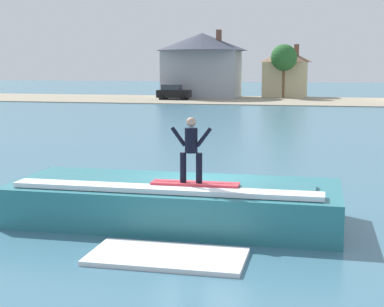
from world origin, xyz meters
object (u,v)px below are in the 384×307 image
wave_crest (174,202)px  house_with_chimney (202,60)px  house_small_cottage (285,71)px  tree_tall_bare (284,58)px  surfer (191,147)px  car_near_shore (173,92)px  surfboard (195,184)px

wave_crest → house_with_chimney: size_ratio=0.76×
wave_crest → house_small_cottage: bearing=90.8°
house_small_cottage → tree_tall_bare: (0.04, -4.44, 1.58)m
house_with_chimney → tree_tall_bare: size_ratio=1.72×
surfer → tree_tall_bare: bearing=91.4°
car_near_shore → tree_tall_bare: (12.57, 5.04, 4.05)m
house_with_chimney → wave_crest: bearing=-79.2°
surfboard → house_with_chimney: size_ratio=0.19×
car_near_shore → surfer: bearing=-75.3°
surfer → wave_crest: bearing=132.2°
surfboard → house_small_cottage: house_small_cottage is taller
wave_crest → surfer: 1.84m
car_near_shore → tree_tall_bare: size_ratio=0.59×
surfboard → car_near_shore: bearing=104.8°
wave_crest → car_near_shore: 54.39m
surfer → tree_tall_bare: size_ratio=0.25×
wave_crest → house_with_chimney: (-11.02, 57.98, 4.22)m
surfer → car_near_shore: bearing=104.7°
wave_crest → house_with_chimney: house_with_chimney is taller
surfboard → surfer: size_ratio=1.35×
wave_crest → surfer: (0.61, -0.68, 1.59)m
wave_crest → surfboard: surfboard is taller
tree_tall_bare → surfer: bearing=-88.6°
tree_tall_bare → house_small_cottage: bearing=90.6°
wave_crest → tree_tall_bare: size_ratio=1.30×
surfboard → tree_tall_bare: tree_tall_bare is taller
car_near_shore → house_with_chimney: 6.93m
car_near_shore → house_small_cottage: 15.91m
wave_crest → surfer: size_ratio=5.27×
surfer → house_small_cottage: bearing=91.4°
surfboard → house_small_cottage: size_ratio=0.32×
surfboard → surfer: surfer is taller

